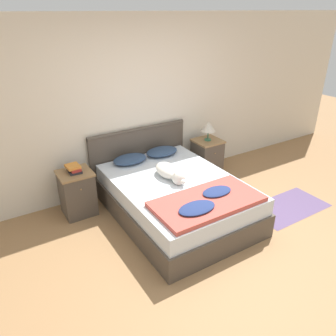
{
  "coord_description": "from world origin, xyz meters",
  "views": [
    {
      "loc": [
        -2.11,
        -2.18,
        2.58
      ],
      "look_at": [
        -0.02,
        1.2,
        0.64
      ],
      "focal_mm": 35.0,
      "sensor_mm": 36.0,
      "label": 1
    }
  ],
  "objects_px": {
    "nightstand_left": "(77,193)",
    "nightstand_right": "(207,158)",
    "bed": "(176,198)",
    "book_stack": "(74,169)",
    "dog": "(170,172)",
    "pillow_left": "(130,159)",
    "table_lamp": "(208,127)",
    "pillow_right": "(162,151)"
  },
  "relations": [
    {
      "from": "nightstand_left",
      "to": "nightstand_right",
      "type": "relative_size",
      "value": 1.0
    },
    {
      "from": "bed",
      "to": "book_stack",
      "type": "distance_m",
      "value": 1.42
    },
    {
      "from": "nightstand_left",
      "to": "dog",
      "type": "height_order",
      "value": "dog"
    },
    {
      "from": "nightstand_left",
      "to": "pillow_left",
      "type": "relative_size",
      "value": 1.23
    },
    {
      "from": "nightstand_right",
      "to": "table_lamp",
      "type": "bearing_deg",
      "value": 90.0
    },
    {
      "from": "pillow_right",
      "to": "dog",
      "type": "xyz_separation_m",
      "value": [
        -0.29,
        -0.71,
        0.03
      ]
    },
    {
      "from": "nightstand_left",
      "to": "book_stack",
      "type": "height_order",
      "value": "book_stack"
    },
    {
      "from": "pillow_left",
      "to": "table_lamp",
      "type": "height_order",
      "value": "table_lamp"
    },
    {
      "from": "pillow_right",
      "to": "book_stack",
      "type": "xyz_separation_m",
      "value": [
        -1.38,
        -0.04,
        0.08
      ]
    },
    {
      "from": "nightstand_right",
      "to": "nightstand_left",
      "type": "bearing_deg",
      "value": 180.0
    },
    {
      "from": "bed",
      "to": "book_stack",
      "type": "xyz_separation_m",
      "value": [
        -1.11,
        0.78,
        0.41
      ]
    },
    {
      "from": "pillow_left",
      "to": "nightstand_right",
      "type": "bearing_deg",
      "value": -2.77
    },
    {
      "from": "nightstand_right",
      "to": "book_stack",
      "type": "bearing_deg",
      "value": 179.43
    },
    {
      "from": "nightstand_right",
      "to": "dog",
      "type": "relative_size",
      "value": 0.91
    },
    {
      "from": "nightstand_left",
      "to": "table_lamp",
      "type": "bearing_deg",
      "value": 0.1
    },
    {
      "from": "nightstand_right",
      "to": "pillow_right",
      "type": "xyz_separation_m",
      "value": [
        -0.84,
        0.07,
        0.28
      ]
    },
    {
      "from": "bed",
      "to": "dog",
      "type": "relative_size",
      "value": 3.02
    },
    {
      "from": "nightstand_left",
      "to": "book_stack",
      "type": "bearing_deg",
      "value": 82.81
    },
    {
      "from": "nightstand_right",
      "to": "dog",
      "type": "height_order",
      "value": "dog"
    },
    {
      "from": "table_lamp",
      "to": "bed",
      "type": "bearing_deg",
      "value": -145.55
    },
    {
      "from": "dog",
      "to": "bed",
      "type": "bearing_deg",
      "value": -79.98
    },
    {
      "from": "nightstand_right",
      "to": "table_lamp",
      "type": "distance_m",
      "value": 0.55
    },
    {
      "from": "bed",
      "to": "dog",
      "type": "bearing_deg",
      "value": 100.02
    },
    {
      "from": "nightstand_left",
      "to": "pillow_right",
      "type": "distance_m",
      "value": 1.41
    },
    {
      "from": "pillow_left",
      "to": "book_stack",
      "type": "height_order",
      "value": "book_stack"
    },
    {
      "from": "dog",
      "to": "nightstand_right",
      "type": "bearing_deg",
      "value": 29.45
    },
    {
      "from": "nightstand_right",
      "to": "dog",
      "type": "distance_m",
      "value": 1.34
    },
    {
      "from": "pillow_right",
      "to": "nightstand_right",
      "type": "bearing_deg",
      "value": -4.55
    },
    {
      "from": "nightstand_right",
      "to": "book_stack",
      "type": "height_order",
      "value": "book_stack"
    },
    {
      "from": "bed",
      "to": "pillow_right",
      "type": "distance_m",
      "value": 0.93
    },
    {
      "from": "bed",
      "to": "dog",
      "type": "distance_m",
      "value": 0.38
    },
    {
      "from": "pillow_right",
      "to": "nightstand_left",
      "type": "bearing_deg",
      "value": -177.23
    },
    {
      "from": "bed",
      "to": "nightstand_right",
      "type": "xyz_separation_m",
      "value": [
        1.11,
        0.76,
        0.05
      ]
    },
    {
      "from": "nightstand_left",
      "to": "pillow_left",
      "type": "bearing_deg",
      "value": 4.55
    },
    {
      "from": "bed",
      "to": "book_stack",
      "type": "height_order",
      "value": "book_stack"
    },
    {
      "from": "bed",
      "to": "nightstand_left",
      "type": "distance_m",
      "value": 1.35
    },
    {
      "from": "dog",
      "to": "pillow_right",
      "type": "bearing_deg",
      "value": 67.52
    },
    {
      "from": "pillow_left",
      "to": "nightstand_left",
      "type": "bearing_deg",
      "value": -175.45
    },
    {
      "from": "bed",
      "to": "table_lamp",
      "type": "distance_m",
      "value": 1.48
    },
    {
      "from": "bed",
      "to": "book_stack",
      "type": "bearing_deg",
      "value": 144.86
    },
    {
      "from": "pillow_left",
      "to": "pillow_right",
      "type": "xyz_separation_m",
      "value": [
        0.54,
        0.0,
        0.0
      ]
    },
    {
      "from": "nightstand_left",
      "to": "pillow_left",
      "type": "height_order",
      "value": "pillow_left"
    }
  ]
}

